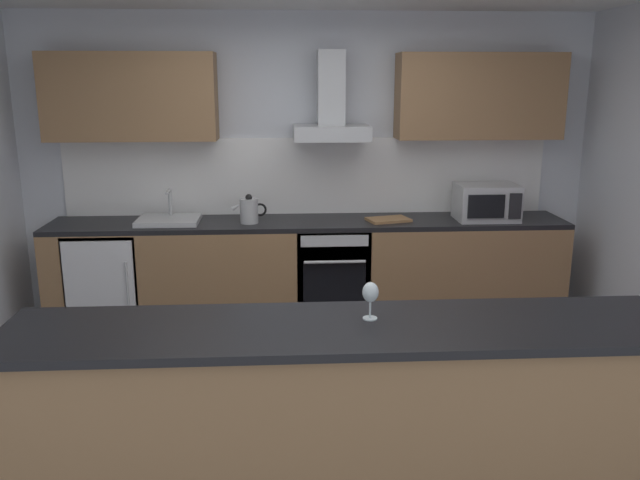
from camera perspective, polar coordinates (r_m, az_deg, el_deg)
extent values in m
cube|color=slate|center=(4.19, 0.12, -15.58)|extent=(5.88, 5.00, 0.02)
cube|color=silver|center=(5.75, -1.16, 6.41)|extent=(5.88, 0.12, 2.60)
cube|color=white|center=(5.69, -1.12, 5.61)|extent=(4.15, 0.02, 0.66)
cube|color=olive|center=(5.56, -0.96, -3.03)|extent=(4.29, 0.60, 0.86)
cube|color=black|center=(5.45, -0.97, 1.50)|extent=(4.29, 0.60, 0.04)
cube|color=olive|center=(3.19, 2.12, -15.91)|extent=(2.99, 0.52, 0.93)
cube|color=black|center=(2.98, 2.20, -7.79)|extent=(3.09, 0.64, 0.04)
cube|color=olive|center=(5.60, -16.22, 11.93)|extent=(1.37, 0.32, 0.70)
cube|color=olive|center=(5.71, 13.74, 12.11)|extent=(1.37, 0.32, 0.70)
cube|color=slate|center=(5.55, 1.02, -2.76)|extent=(0.60, 0.56, 0.80)
cube|color=black|center=(5.29, 1.26, -4.33)|extent=(0.50, 0.02, 0.48)
cube|color=#B7BABC|center=(5.18, 1.29, -0.08)|extent=(0.54, 0.02, 0.09)
cylinder|color=#B7BABC|center=(5.19, 1.31, -1.93)|extent=(0.49, 0.02, 0.02)
cube|color=white|center=(5.73, -17.95, -3.28)|extent=(0.58, 0.56, 0.85)
cube|color=silver|center=(5.46, -18.68, -4.18)|extent=(0.55, 0.02, 0.80)
cylinder|color=#B7BABC|center=(5.37, -16.50, -3.82)|extent=(0.02, 0.02, 0.38)
cube|color=#B7BABC|center=(5.63, 14.33, 3.23)|extent=(0.50, 0.36, 0.30)
cube|color=black|center=(5.43, 14.33, 2.86)|extent=(0.30, 0.02, 0.19)
cube|color=black|center=(5.51, 16.71, 2.85)|extent=(0.10, 0.01, 0.21)
cube|color=silver|center=(5.50, -13.09, 1.69)|extent=(0.50, 0.40, 0.04)
cylinder|color=#B7BABC|center=(5.60, -12.94, 3.05)|extent=(0.03, 0.03, 0.26)
cylinder|color=#B7BABC|center=(5.50, -13.14, 4.12)|extent=(0.03, 0.16, 0.03)
cylinder|color=#B7BABC|center=(5.37, -6.22, 2.54)|extent=(0.15, 0.15, 0.20)
sphere|color=black|center=(5.35, -6.25, 3.71)|extent=(0.06, 0.06, 0.06)
cone|color=#B7BABC|center=(5.37, -7.29, 2.94)|extent=(0.09, 0.04, 0.07)
torus|color=black|center=(5.36, -5.26, 2.66)|extent=(0.11, 0.02, 0.11)
cube|color=#B7BABC|center=(5.43, 0.99, 9.36)|extent=(0.62, 0.45, 0.12)
cube|color=#B7BABC|center=(5.46, 0.97, 13.17)|extent=(0.22, 0.22, 0.60)
cylinder|color=silver|center=(3.05, 4.39, -6.84)|extent=(0.07, 0.07, 0.01)
cylinder|color=silver|center=(3.03, 4.41, -5.99)|extent=(0.01, 0.01, 0.09)
ellipsoid|color=silver|center=(3.01, 4.44, -4.57)|extent=(0.08, 0.08, 0.10)
cube|color=#9E7247|center=(5.46, 5.99, 1.79)|extent=(0.39, 0.30, 0.02)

